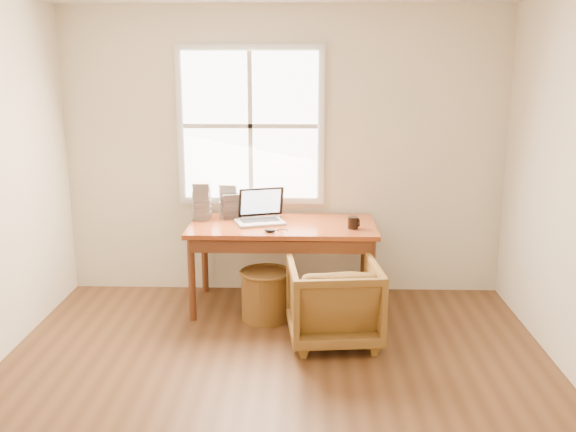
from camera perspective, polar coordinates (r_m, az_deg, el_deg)
name	(u,v)px	position (r m, az deg, el deg)	size (l,w,h in m)	color
room_shell	(269,199)	(3.79, -1.74, 1.50)	(4.04, 4.54, 2.64)	brown
desk	(283,226)	(5.52, -0.48, -0.91)	(1.60, 0.80, 0.04)	brown
armchair	(334,302)	(4.96, 4.09, -7.62)	(0.68, 0.70, 0.64)	brown
wicker_stool	(266,296)	(5.40, -1.97, -7.08)	(0.41, 0.41, 0.41)	brown
laptop	(260,207)	(5.50, -2.54, 0.78)	(0.38, 0.40, 0.29)	#A7A9AE
mouse	(270,231)	(5.24, -1.61, -1.30)	(0.10, 0.06, 0.03)	black
coffee_mug	(353,223)	(5.38, 5.79, -0.60)	(0.09, 0.09, 0.10)	black
cd_stack_a	(228,201)	(5.77, -5.31, 1.38)	(0.15, 0.13, 0.30)	silver
cd_stack_b	(230,206)	(5.72, -5.18, 0.91)	(0.14, 0.13, 0.22)	#26272B
cd_stack_c	(202,201)	(5.69, -7.65, 1.30)	(0.14, 0.13, 0.33)	#A3A1AE
cd_stack_d	(248,205)	(5.81, -3.54, 1.00)	(0.16, 0.14, 0.20)	silver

